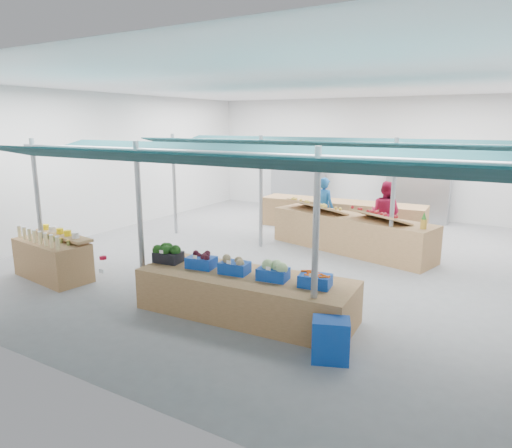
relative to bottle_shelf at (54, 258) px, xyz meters
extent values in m
plane|color=slate|center=(3.57, 4.04, -0.45)|extent=(13.00, 13.00, 0.00)
plane|color=silver|center=(3.57, 4.04, 3.75)|extent=(13.00, 13.00, 0.00)
plane|color=silver|center=(3.57, 10.54, 1.65)|extent=(12.00, 0.00, 12.00)
plane|color=silver|center=(-2.43, 4.04, 1.65)|extent=(0.00, 13.00, 13.00)
cylinder|color=gray|center=(-0.43, 0.04, 1.05)|extent=(0.10, 0.10, 3.00)
cylinder|color=gray|center=(-0.43, 4.54, 1.05)|extent=(0.10, 0.10, 3.00)
cylinder|color=gray|center=(2.57, 0.04, 1.05)|extent=(0.10, 0.10, 3.00)
cylinder|color=gray|center=(2.57, 4.54, 1.05)|extent=(0.10, 0.10, 3.00)
cylinder|color=gray|center=(6.07, 0.04, 1.05)|extent=(0.10, 0.10, 3.00)
cylinder|color=gray|center=(6.07, 4.54, 1.05)|extent=(0.10, 0.10, 3.00)
cylinder|color=gray|center=(4.32, 0.04, 2.40)|extent=(10.00, 0.06, 0.06)
cylinder|color=gray|center=(4.32, 4.54, 2.40)|extent=(10.00, 0.06, 0.06)
cube|color=black|center=(4.32, -0.61, 2.33)|extent=(9.50, 1.28, 0.30)
cube|color=black|center=(4.32, 0.69, 2.33)|extent=(9.50, 1.28, 0.30)
cube|color=black|center=(4.32, 3.89, 2.33)|extent=(9.50, 1.28, 0.30)
cube|color=black|center=(4.32, 5.19, 2.33)|extent=(9.50, 1.28, 0.30)
cube|color=#B23F33|center=(1.07, 10.04, 0.55)|extent=(2.00, 0.50, 2.00)
cube|color=#B23F33|center=(5.57, 10.04, 0.55)|extent=(2.00, 0.50, 2.00)
cube|color=brown|center=(-0.01, -0.04, -0.04)|extent=(1.96, 1.07, 0.83)
cube|color=#997247|center=(0.03, 0.22, 0.45)|extent=(1.90, 0.61, 0.06)
cube|color=brown|center=(4.63, 0.40, -0.08)|extent=(3.89, 1.50, 0.74)
cube|color=brown|center=(4.85, 5.30, 0.02)|extent=(4.55, 2.12, 0.95)
cube|color=brown|center=(3.79, 7.50, 0.01)|extent=(5.14, 1.25, 0.92)
cube|color=#0F3CA3|center=(6.50, -0.33, -0.14)|extent=(0.62, 0.53, 0.63)
imported|color=#17539A|center=(3.65, 6.40, 0.43)|extent=(0.73, 0.57, 1.77)
imported|color=maroon|center=(5.45, 6.40, 0.43)|extent=(1.00, 0.86, 1.77)
cube|color=black|center=(2.99, 0.31, 0.39)|extent=(0.54, 0.41, 0.20)
cube|color=white|center=(3.02, 0.09, 0.55)|extent=(0.08, 0.02, 0.06)
cube|color=#0F3CA3|center=(3.73, 0.35, 0.39)|extent=(0.54, 0.41, 0.20)
cube|color=white|center=(3.76, 0.13, 0.55)|extent=(0.08, 0.02, 0.06)
cube|color=#0F3CA3|center=(4.42, 0.39, 0.39)|extent=(0.54, 0.41, 0.20)
cube|color=white|center=(4.45, 0.17, 0.55)|extent=(0.08, 0.02, 0.06)
cube|color=#0F3CA3|center=(5.16, 0.43, 0.39)|extent=(0.54, 0.41, 0.20)
cube|color=white|center=(5.19, 0.22, 0.55)|extent=(0.08, 0.02, 0.06)
cube|color=#0F3CA3|center=(5.90, 0.48, 0.39)|extent=(0.54, 0.41, 0.20)
cube|color=white|center=(5.93, 0.26, 0.55)|extent=(0.08, 0.02, 0.06)
sphere|color=brown|center=(2.84, 0.17, 0.53)|extent=(0.09, 0.09, 0.09)
sphere|color=brown|center=(2.79, 0.15, 0.57)|extent=(0.06, 0.06, 0.06)
cylinder|color=red|center=(2.66, -0.94, 0.65)|extent=(0.12, 0.12, 0.05)
cube|color=white|center=(2.66, -1.00, 0.43)|extent=(0.10, 0.01, 0.07)
cube|color=#997247|center=(3.80, 5.46, 0.62)|extent=(1.99, 1.51, 0.26)
cube|color=#997247|center=(5.69, 4.97, 0.62)|extent=(1.64, 1.32, 0.26)
cylinder|color=#8C6019|center=(6.76, 4.70, 0.61)|extent=(0.14, 0.14, 0.22)
cone|color=#26661E|center=(6.76, 4.70, 0.80)|extent=(0.12, 0.12, 0.18)
camera|label=1|loc=(8.59, -5.98, 2.87)|focal=32.00mm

